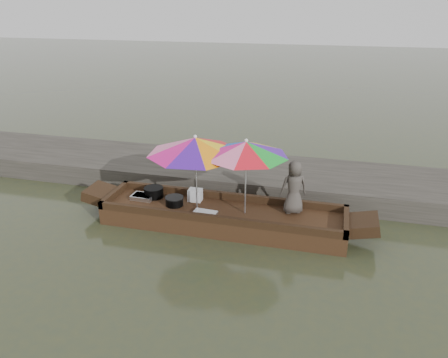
% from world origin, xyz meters
% --- Properties ---
extents(water, '(80.00, 80.00, 0.00)m').
position_xyz_m(water, '(0.00, 0.00, 0.00)').
color(water, '#313927').
rests_on(water, ground).
extents(dock, '(22.00, 2.20, 0.50)m').
position_xyz_m(dock, '(0.00, 2.20, 0.25)').
color(dock, '#2D2B26').
rests_on(dock, ground).
extents(boat_hull, '(4.95, 1.20, 0.35)m').
position_xyz_m(boat_hull, '(0.00, 0.00, 0.17)').
color(boat_hull, black).
rests_on(boat_hull, water).
extents(cooking_pot, '(0.42, 0.42, 0.22)m').
position_xyz_m(cooking_pot, '(-1.62, 0.25, 0.46)').
color(cooking_pot, black).
rests_on(cooking_pot, boat_hull).
extents(tray_crayfish, '(0.48, 0.34, 0.09)m').
position_xyz_m(tray_crayfish, '(-1.81, 0.10, 0.39)').
color(tray_crayfish, silver).
rests_on(tray_crayfish, boat_hull).
extents(tray_scallop, '(0.50, 0.36, 0.06)m').
position_xyz_m(tray_scallop, '(-0.29, -0.31, 0.38)').
color(tray_scallop, silver).
rests_on(tray_scallop, boat_hull).
extents(charcoal_grill, '(0.36, 0.36, 0.17)m').
position_xyz_m(charcoal_grill, '(-1.03, -0.03, 0.44)').
color(charcoal_grill, black).
rests_on(charcoal_grill, boat_hull).
extents(supply_bag, '(0.29, 0.23, 0.26)m').
position_xyz_m(supply_bag, '(-0.69, 0.30, 0.48)').
color(supply_bag, silver).
rests_on(supply_bag, boat_hull).
extents(vendor, '(0.63, 0.53, 1.10)m').
position_xyz_m(vendor, '(1.38, 0.29, 0.90)').
color(vendor, '#413B36').
rests_on(vendor, boat_hull).
extents(umbrella_bow, '(2.38, 2.38, 1.55)m').
position_xyz_m(umbrella_bow, '(-0.55, 0.00, 1.12)').
color(umbrella_bow, yellow).
rests_on(umbrella_bow, boat_hull).
extents(umbrella_stern, '(1.73, 1.73, 1.55)m').
position_xyz_m(umbrella_stern, '(0.46, 0.00, 1.12)').
color(umbrella_stern, '#4B14A5').
rests_on(umbrella_stern, boat_hull).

